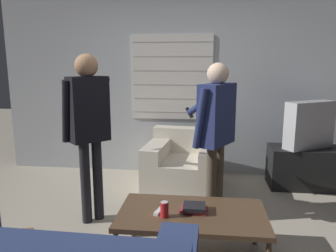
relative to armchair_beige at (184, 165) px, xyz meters
The scene contains 11 objects.
ground_plane 1.41m from the armchair_beige, 94.52° to the right, with size 16.00×16.00×0.00m, color #B2A893.
wall_back 1.18m from the armchair_beige, 99.81° to the left, with size 5.20×0.08×2.55m.
armchair_beige is the anchor object (origin of this frame).
coffee_table 1.58m from the armchair_beige, 84.22° to the right, with size 1.20×0.67×0.42m.
tv_stand 1.59m from the armchair_beige, ahead, with size 0.94×0.46×0.53m.
tv 1.67m from the armchair_beige, ahead, with size 0.68×0.52×0.60m.
person_left_standing 1.54m from the armchair_beige, 132.20° to the right, with size 0.47×0.75×1.70m.
person_right_standing 1.16m from the armchair_beige, 66.94° to the right, with size 0.54×0.75×1.61m.
book_stack 1.57m from the armchair_beige, 83.62° to the right, with size 0.23×0.16×0.06m.
soda_can 1.68m from the armchair_beige, 91.90° to the right, with size 0.07×0.07×0.13m.
spare_remote 1.61m from the armchair_beige, 94.04° to the right, with size 0.07×0.14×0.02m.
Camera 1 is at (0.35, -2.68, 1.62)m, focal length 35.00 mm.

